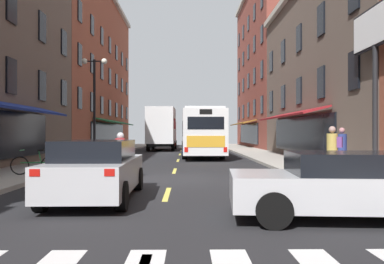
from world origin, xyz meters
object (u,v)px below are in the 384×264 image
(pedestrian_rear, at_px, (342,149))
(motorcycle_rider, at_px, (120,159))
(bicycle_mid, at_px, (35,165))
(street_lamp_twin, at_px, (94,104))
(billboard_sign, at_px, (375,44))
(box_truck, at_px, (162,129))
(bicycle_near, at_px, (82,156))
(sedan_mid, at_px, (346,184))
(transit_bus, at_px, (201,132))
(pedestrian_near, at_px, (333,150))
(sedan_near, at_px, (97,169))

(pedestrian_rear, bearing_deg, motorcycle_rider, -15.27)
(bicycle_mid, bearing_deg, street_lamp_twin, 88.08)
(billboard_sign, relative_size, bicycle_mid, 3.46)
(box_truck, xyz_separation_m, bicycle_near, (-2.83, -17.63, -1.50))
(bicycle_near, bearing_deg, sedan_mid, -56.01)
(motorcycle_rider, xyz_separation_m, street_lamp_twin, (-2.80, 8.07, 2.56))
(transit_bus, relative_size, bicycle_near, 6.59)
(box_truck, relative_size, sedan_mid, 1.70)
(sedan_mid, relative_size, bicycle_mid, 2.58)
(transit_bus, relative_size, pedestrian_near, 6.55)
(billboard_sign, relative_size, transit_bus, 0.52)
(bicycle_near, distance_m, bicycle_mid, 5.26)
(sedan_near, xyz_separation_m, pedestrian_near, (7.16, 3.55, 0.31))
(motorcycle_rider, xyz_separation_m, pedestrian_rear, (8.36, 0.96, 0.31))
(transit_bus, distance_m, sedan_near, 18.37)
(transit_bus, bearing_deg, sedan_mid, -84.26)
(bicycle_near, xyz_separation_m, pedestrian_rear, (11.12, -4.36, 0.51))
(transit_bus, xyz_separation_m, bicycle_near, (-6.12, -8.27, -1.17))
(street_lamp_twin, bearing_deg, pedestrian_rear, -32.48)
(transit_bus, xyz_separation_m, pedestrian_rear, (5.00, -12.63, -0.66))
(bicycle_mid, distance_m, pedestrian_near, 10.46)
(billboard_sign, bearing_deg, sedan_near, -156.27)
(box_truck, distance_m, bicycle_near, 17.91)
(motorcycle_rider, height_order, street_lamp_twin, street_lamp_twin)
(box_truck, bearing_deg, pedestrian_near, -73.09)
(bicycle_near, bearing_deg, pedestrian_rear, -21.41)
(motorcycle_rider, bearing_deg, street_lamp_twin, 109.16)
(sedan_near, bearing_deg, pedestrian_near, 26.42)
(transit_bus, bearing_deg, bicycle_near, -126.48)
(billboard_sign, bearing_deg, bicycle_mid, 176.67)
(pedestrian_rear, bearing_deg, bicycle_mid, -17.38)
(transit_bus, xyz_separation_m, motorcycle_rider, (-3.36, -13.60, -0.96))
(sedan_mid, bearing_deg, sedan_near, 156.12)
(bicycle_mid, distance_m, street_lamp_twin, 8.47)
(billboard_sign, relative_size, sedan_near, 1.29)
(pedestrian_rear, bearing_deg, transit_bus, -90.23)
(pedestrian_near, xyz_separation_m, street_lamp_twin, (-10.13, 8.98, 2.22))
(transit_bus, distance_m, pedestrian_rear, 13.60)
(sedan_near, bearing_deg, street_lamp_twin, 103.34)
(billboard_sign, distance_m, transit_bus, 15.56)
(bicycle_mid, relative_size, pedestrian_rear, 1.00)
(sedan_near, xyz_separation_m, sedan_mid, (5.24, -2.32, -0.08))
(motorcycle_rider, bearing_deg, sedan_mid, -51.44)
(sedan_mid, xyz_separation_m, street_lamp_twin, (-8.21, 14.86, 2.61))
(sedan_mid, bearing_deg, pedestrian_near, 71.95)
(pedestrian_near, bearing_deg, box_truck, 45.13)
(billboard_sign, distance_m, bicycle_near, 13.75)
(sedan_near, height_order, bicycle_mid, sedan_near)
(billboard_sign, relative_size, box_truck, 0.79)
(motorcycle_rider, bearing_deg, bicycle_mid, 178.67)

